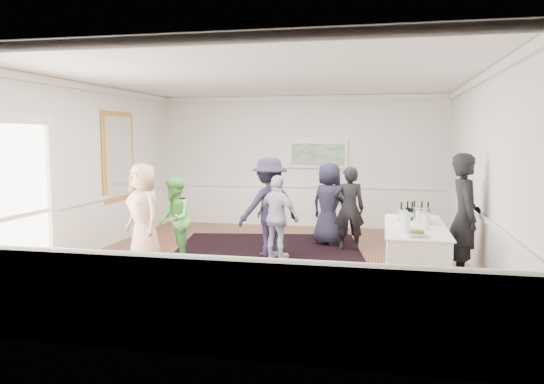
% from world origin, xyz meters
% --- Properties ---
extents(floor, '(8.00, 8.00, 0.00)m').
position_xyz_m(floor, '(0.00, 0.00, 0.00)').
color(floor, brown).
rests_on(floor, ground).
extents(ceiling, '(7.00, 8.00, 0.02)m').
position_xyz_m(ceiling, '(0.00, 0.00, 3.20)').
color(ceiling, white).
rests_on(ceiling, wall_back).
extents(wall_left, '(0.02, 8.00, 3.20)m').
position_xyz_m(wall_left, '(-3.50, 0.00, 1.60)').
color(wall_left, white).
rests_on(wall_left, floor).
extents(wall_right, '(0.02, 8.00, 3.20)m').
position_xyz_m(wall_right, '(3.50, 0.00, 1.60)').
color(wall_right, white).
rests_on(wall_right, floor).
extents(wall_back, '(7.00, 0.02, 3.20)m').
position_xyz_m(wall_back, '(0.00, 4.00, 1.60)').
color(wall_back, white).
rests_on(wall_back, floor).
extents(wall_front, '(7.00, 0.02, 3.20)m').
position_xyz_m(wall_front, '(0.00, -4.00, 1.60)').
color(wall_front, white).
rests_on(wall_front, floor).
extents(wainscoting, '(7.00, 8.00, 1.00)m').
position_xyz_m(wainscoting, '(0.00, 0.00, 0.50)').
color(wainscoting, white).
rests_on(wainscoting, floor).
extents(mirror, '(0.05, 1.25, 1.85)m').
position_xyz_m(mirror, '(-3.45, 1.30, 1.80)').
color(mirror, gold).
rests_on(mirror, wall_left).
extents(doorway, '(0.10, 1.78, 2.56)m').
position_xyz_m(doorway, '(-3.45, -1.90, 1.42)').
color(doorway, white).
rests_on(doorway, wall_left).
extents(landscape_painting, '(1.44, 0.06, 0.66)m').
position_xyz_m(landscape_painting, '(0.40, 3.95, 1.78)').
color(landscape_painting, white).
rests_on(landscape_painting, wall_back).
extents(area_rug, '(4.27, 5.18, 0.02)m').
position_xyz_m(area_rug, '(-0.09, 0.37, 0.01)').
color(area_rug, black).
rests_on(area_rug, floor).
extents(serving_table, '(0.86, 2.27, 0.92)m').
position_xyz_m(serving_table, '(2.45, -1.00, 0.46)').
color(serving_table, white).
rests_on(serving_table, floor).
extents(bartender, '(0.53, 0.75, 1.96)m').
position_xyz_m(bartender, '(3.20, -0.48, 0.98)').
color(bartender, black).
rests_on(bartender, floor).
extents(guest_tan, '(1.02, 0.96, 1.75)m').
position_xyz_m(guest_tan, '(-2.08, -0.44, 0.88)').
color(guest_tan, tan).
rests_on(guest_tan, floor).
extents(guest_green, '(0.80, 0.89, 1.49)m').
position_xyz_m(guest_green, '(-1.65, -0.12, 0.75)').
color(guest_green, '#61D354').
rests_on(guest_green, floor).
extents(guest_lilac, '(0.97, 0.71, 1.52)m').
position_xyz_m(guest_lilac, '(0.13, 0.36, 0.76)').
color(guest_lilac, silver).
rests_on(guest_lilac, floor).
extents(guest_dark_a, '(1.36, 1.25, 1.83)m').
position_xyz_m(guest_dark_a, '(-0.08, 0.62, 0.92)').
color(guest_dark_a, '#1F1D30').
rests_on(guest_dark_a, floor).
extents(guest_dark_b, '(0.65, 0.48, 1.64)m').
position_xyz_m(guest_dark_b, '(1.34, 1.37, 0.82)').
color(guest_dark_b, black).
rests_on(guest_dark_b, floor).
extents(guest_navy, '(0.98, 0.87, 1.68)m').
position_xyz_m(guest_navy, '(0.90, 1.83, 0.84)').
color(guest_navy, '#1F1D30').
rests_on(guest_navy, floor).
extents(wine_bottles, '(0.48, 0.28, 0.31)m').
position_xyz_m(wine_bottles, '(2.47, -0.51, 1.07)').
color(wine_bottles, black).
rests_on(wine_bottles, serving_table).
extents(juice_pitchers, '(0.41, 0.37, 0.24)m').
position_xyz_m(juice_pitchers, '(2.39, -1.18, 1.04)').
color(juice_pitchers, '#67AD3D').
rests_on(juice_pitchers, serving_table).
extents(ice_bucket, '(0.26, 0.26, 0.25)m').
position_xyz_m(ice_bucket, '(2.54, -0.81, 1.03)').
color(ice_bucket, silver).
rests_on(ice_bucket, serving_table).
extents(nut_bowl, '(0.29, 0.29, 0.08)m').
position_xyz_m(nut_bowl, '(2.42, -1.86, 0.96)').
color(nut_bowl, white).
rests_on(nut_bowl, serving_table).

